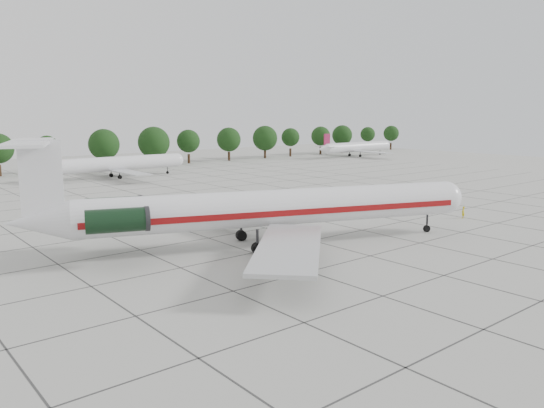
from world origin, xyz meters
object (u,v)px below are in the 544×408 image
at_px(main_airliner, 255,208).
at_px(bg_airliner_e, 357,147).
at_px(bg_airliner_c, 119,164).
at_px(ground_crew, 463,212).

distance_m(main_airliner, bg_airliner_e, 116.88).
bearing_deg(bg_airliner_c, main_airliner, -101.71).
distance_m(main_airliner, bg_airliner_c, 65.87).
bearing_deg(main_airliner, bg_airliner_e, 57.17).
relative_size(main_airliner, bg_airliner_e, 1.64).
xyz_separation_m(main_airliner, bg_airliner_e, (93.76, 69.79, -1.04)).
relative_size(main_airliner, ground_crew, 30.14).
bearing_deg(ground_crew, bg_airliner_c, -102.89).
height_order(main_airliner, ground_crew, main_airliner).
bearing_deg(ground_crew, bg_airliner_e, -156.50).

